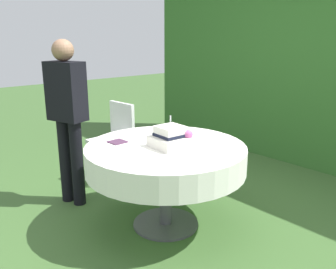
# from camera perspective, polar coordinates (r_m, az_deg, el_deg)

# --- Properties ---
(ground_plane) EXTENTS (20.00, 20.00, 0.00)m
(ground_plane) POSITION_cam_1_polar(r_m,az_deg,el_deg) (3.30, -0.36, -14.09)
(ground_plane) COLOR #3D602D
(foliage_hedge) EXTENTS (5.22, 0.44, 2.75)m
(foliage_hedge) POSITION_cam_1_polar(r_m,az_deg,el_deg) (4.89, 22.55, 11.37)
(foliage_hedge) COLOR #336628
(foliage_hedge) RESTS_ON ground_plane
(cake_table) EXTENTS (1.35, 1.35, 0.74)m
(cake_table) POSITION_cam_1_polar(r_m,az_deg,el_deg) (3.04, -0.38, -3.76)
(cake_table) COLOR #4C4C51
(cake_table) RESTS_ON ground_plane
(wedding_cake) EXTENTS (0.30, 0.30, 0.26)m
(wedding_cake) POSITION_cam_1_polar(r_m,az_deg,el_deg) (2.95, 0.49, -0.51)
(wedding_cake) COLOR white
(wedding_cake) RESTS_ON cake_table
(serving_plate_near) EXTENTS (0.10, 0.10, 0.01)m
(serving_plate_near) POSITION_cam_1_polar(r_m,az_deg,el_deg) (3.32, -6.22, -0.04)
(serving_plate_near) COLOR white
(serving_plate_near) RESTS_ON cake_table
(serving_plate_far) EXTENTS (0.12, 0.12, 0.01)m
(serving_plate_far) POSITION_cam_1_polar(r_m,az_deg,el_deg) (3.46, 1.01, 0.69)
(serving_plate_far) COLOR white
(serving_plate_far) RESTS_ON cake_table
(serving_plate_left) EXTENTS (0.11, 0.11, 0.01)m
(serving_plate_left) POSITION_cam_1_polar(r_m,az_deg,el_deg) (3.27, 6.16, -0.27)
(serving_plate_left) COLOR white
(serving_plate_left) RESTS_ON cake_table
(napkin_stack) EXTENTS (0.14, 0.14, 0.01)m
(napkin_stack) POSITION_cam_1_polar(r_m,az_deg,el_deg) (3.12, -8.04, -1.16)
(napkin_stack) COLOR #4C2D47
(napkin_stack) RESTS_ON cake_table
(garden_chair) EXTENTS (0.43, 0.43, 0.89)m
(garden_chair) POSITION_cam_1_polar(r_m,az_deg,el_deg) (4.15, -8.33, 0.10)
(garden_chair) COLOR white
(garden_chair) RESTS_ON ground_plane
(standing_person) EXTENTS (0.40, 0.30, 1.60)m
(standing_person) POSITION_cam_1_polar(r_m,az_deg,el_deg) (3.53, -15.69, 3.47)
(standing_person) COLOR black
(standing_person) RESTS_ON ground_plane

